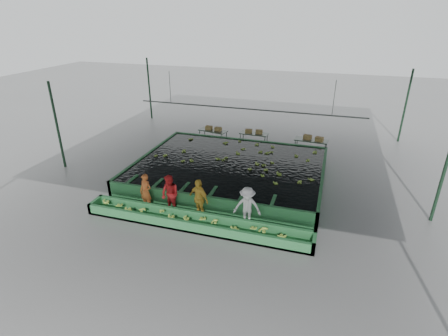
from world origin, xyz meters
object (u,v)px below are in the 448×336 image
(flotation_tank, at_px, (229,170))
(packing_table_left, at_px, (213,136))
(worker_b, at_px, (170,195))
(worker_a, at_px, (146,192))
(worker_c, at_px, (199,199))
(box_stack_right, at_px, (313,140))
(sorting_trough, at_px, (195,222))
(box_stack_left, at_px, (214,130))
(packing_table_mid, at_px, (254,139))
(packing_table_right, at_px, (310,147))
(worker_d, at_px, (247,207))
(box_stack_mid, at_px, (254,133))

(flotation_tank, xyz_separation_m, packing_table_left, (-2.71, 5.06, -0.00))
(worker_b, bearing_deg, flotation_tank, 92.07)
(worker_a, distance_m, worker_c, 2.60)
(worker_a, relative_size, box_stack_right, 1.37)
(sorting_trough, relative_size, worker_c, 5.37)
(worker_b, bearing_deg, box_stack_left, 118.40)
(worker_a, relative_size, packing_table_mid, 0.90)
(sorting_trough, xyz_separation_m, box_stack_left, (-2.67, 10.18, 0.65))
(packing_table_left, bearing_deg, worker_a, -90.07)
(worker_a, xyz_separation_m, packing_table_right, (6.67, 9.28, -0.39))
(flotation_tank, relative_size, packing_table_right, 4.83)
(flotation_tank, distance_m, box_stack_left, 5.76)
(worker_c, xyz_separation_m, packing_table_right, (4.07, 9.28, -0.46))
(worker_a, height_order, worker_d, worker_d)
(flotation_tank, distance_m, worker_a, 5.10)
(packing_table_mid, height_order, box_stack_left, box_stack_left)
(box_stack_left, relative_size, box_stack_right, 0.92)
(box_stack_mid, relative_size, box_stack_right, 0.93)
(worker_c, distance_m, box_stack_mid, 9.66)
(flotation_tank, height_order, sorting_trough, flotation_tank)
(flotation_tank, distance_m, worker_b, 4.58)
(worker_a, distance_m, packing_table_left, 9.37)
(worker_a, xyz_separation_m, box_stack_mid, (2.84, 9.66, 0.01))
(packing_table_left, distance_m, box_stack_left, 0.45)
(worker_d, bearing_deg, packing_table_right, 70.24)
(sorting_trough, relative_size, box_stack_left, 8.68)
(worker_c, bearing_deg, packing_table_right, 90.70)
(worker_b, bearing_deg, box_stack_right, 80.18)
(sorting_trough, height_order, worker_c, worker_c)
(worker_d, bearing_deg, box_stack_right, 69.45)
(worker_b, xyz_separation_m, worker_c, (1.37, 0.00, 0.02))
(sorting_trough, relative_size, worker_b, 5.47)
(packing_table_left, relative_size, box_stack_mid, 1.70)
(flotation_tank, xyz_separation_m, worker_c, (-0.13, -4.30, 0.48))
(sorting_trough, distance_m, packing_table_left, 10.52)
(sorting_trough, xyz_separation_m, worker_d, (2.06, 0.80, 0.65))
(worker_b, bearing_deg, worker_d, 21.30)
(worker_b, relative_size, packing_table_right, 0.88)
(packing_table_left, distance_m, box_stack_right, 6.80)
(flotation_tank, bearing_deg, box_stack_mid, 88.75)
(sorting_trough, relative_size, worker_d, 5.54)
(box_stack_left, height_order, box_stack_right, box_stack_right)
(packing_table_right, relative_size, box_stack_left, 1.80)
(worker_d, height_order, box_stack_right, worker_d)
(worker_b, distance_m, worker_d, 3.56)
(worker_c, bearing_deg, box_stack_mid, 112.96)
(box_stack_left, height_order, box_stack_mid, box_stack_left)
(packing_table_mid, height_order, box_stack_right, box_stack_right)
(packing_table_left, bearing_deg, packing_table_right, -0.75)
(box_stack_left, bearing_deg, packing_table_left, -151.31)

